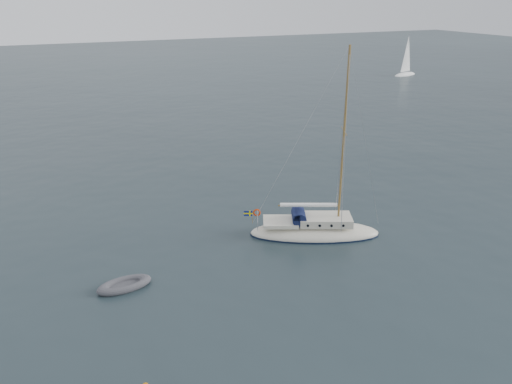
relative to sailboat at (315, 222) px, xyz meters
name	(u,v)px	position (x,y,z in m)	size (l,w,h in m)	color
ground	(297,251)	(-2.17, -1.49, -0.98)	(300.00, 300.00, 0.00)	black
sailboat	(315,222)	(0.00, 0.00, 0.00)	(9.09, 2.72, 12.94)	beige
dinghy	(124,285)	(-12.88, -1.31, -0.79)	(3.04, 1.37, 0.44)	#444449
distant_yacht_b	(407,57)	(51.28, 52.61, 2.57)	(6.27, 3.34, 8.31)	white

